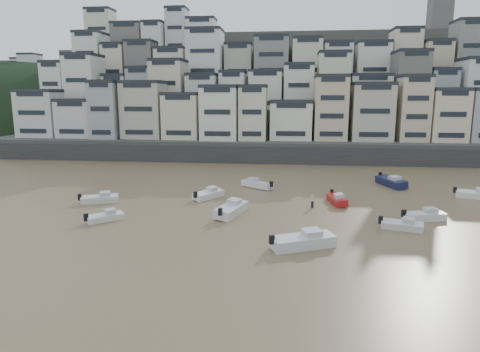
# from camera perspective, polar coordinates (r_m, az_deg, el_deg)

# --- Properties ---
(ground) EXTENTS (400.00, 400.00, 0.00)m
(ground) POSITION_cam_1_polar(r_m,az_deg,el_deg) (26.78, -20.43, -20.69)
(ground) COLOR olive
(ground) RESTS_ON ground
(harbor_wall) EXTENTS (140.00, 3.00, 3.50)m
(harbor_wall) POSITION_cam_1_polar(r_m,az_deg,el_deg) (85.96, 5.77, 2.86)
(harbor_wall) COLOR #38383A
(harbor_wall) RESTS_ON ground
(hillside) EXTENTS (141.04, 66.00, 50.00)m
(hillside) POSITION_cam_1_polar(r_m,az_deg,el_deg) (125.01, 8.37, 10.48)
(hillside) COLOR #4C4C47
(hillside) RESTS_ON ground
(headland) EXTENTS (216.00, 135.00, 53.33)m
(headland) POSITION_cam_1_polar(r_m,az_deg,el_deg) (188.44, -27.87, 5.50)
(headland) COLOR black
(headland) RESTS_ON ground
(boat_a) EXTENTS (6.75, 4.66, 1.76)m
(boat_a) POSITION_cam_1_polar(r_m,az_deg,el_deg) (39.38, 8.40, -8.25)
(boat_a) COLOR silver
(boat_a) RESTS_ON ground
(boat_b) EXTENTS (4.69, 2.57, 1.22)m
(boat_b) POSITION_cam_1_polar(r_m,az_deg,el_deg) (47.02, 20.81, -6.02)
(boat_b) COLOR silver
(boat_b) RESTS_ON ground
(boat_c) EXTENTS (3.76, 6.75, 1.75)m
(boat_c) POSITION_cam_1_polar(r_m,az_deg,el_deg) (49.26, -1.16, -4.21)
(boat_c) COLOR silver
(boat_c) RESTS_ON ground
(boat_d) EXTENTS (5.33, 2.85, 1.39)m
(boat_d) POSITION_cam_1_polar(r_m,az_deg,el_deg) (51.39, 23.35, -4.70)
(boat_d) COLOR silver
(boat_d) RESTS_ON ground
(boat_e) EXTENTS (2.58, 5.27, 1.38)m
(boat_e) POSITION_cam_1_polar(r_m,az_deg,el_deg) (55.65, 12.81, -2.91)
(boat_e) COLOR #AB1517
(boat_e) RESTS_ON ground
(boat_f) EXTENTS (4.20, 5.24, 1.40)m
(boat_f) POSITION_cam_1_polar(r_m,az_deg,el_deg) (57.13, -4.22, -2.29)
(boat_f) COLOR white
(boat_f) RESTS_ON ground
(boat_g) EXTENTS (5.45, 3.07, 1.41)m
(boat_g) POSITION_cam_1_polar(r_m,az_deg,el_deg) (64.97, 28.88, -2.03)
(boat_g) COLOR white
(boat_g) RESTS_ON ground
(boat_h) EXTENTS (5.58, 4.70, 1.51)m
(boat_h) POSITION_cam_1_polar(r_m,az_deg,el_deg) (63.30, 2.32, -0.92)
(boat_h) COLOR silver
(boat_h) RESTS_ON ground
(boat_i) EXTENTS (4.21, 6.89, 1.79)m
(boat_i) POSITION_cam_1_polar(r_m,az_deg,el_deg) (68.39, 19.50, -0.53)
(boat_i) COLOR #13193E
(boat_i) RESTS_ON ground
(boat_j) EXTENTS (4.15, 3.91, 1.17)m
(boat_j) POSITION_cam_1_polar(r_m,az_deg,el_deg) (49.22, -17.55, -5.10)
(boat_j) COLOR silver
(boat_j) RESTS_ON ground
(boat_k) EXTENTS (5.28, 3.42, 1.37)m
(boat_k) POSITION_cam_1_polar(r_m,az_deg,el_deg) (57.52, -18.21, -2.75)
(boat_k) COLOR silver
(boat_k) RESTS_ON ground
(person_pink) EXTENTS (0.44, 0.44, 1.74)m
(person_pink) POSITION_cam_1_polar(r_m,az_deg,el_deg) (53.07, 9.63, -3.26)
(person_pink) COLOR #CEA391
(person_pink) RESTS_ON ground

